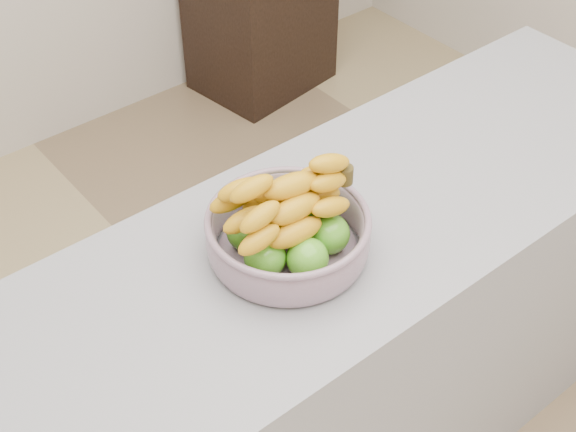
# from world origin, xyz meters

# --- Properties ---
(counter) EXTENTS (2.00, 0.60, 0.90)m
(counter) POSITION_xyz_m (0.00, 0.08, 0.45)
(counter) COLOR gray
(counter) RESTS_ON ground
(fruit_bowl) EXTENTS (0.33, 0.33, 0.20)m
(fruit_bowl) POSITION_xyz_m (-0.15, 0.08, 0.96)
(fruit_bowl) COLOR #9EABBE
(fruit_bowl) RESTS_ON counter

